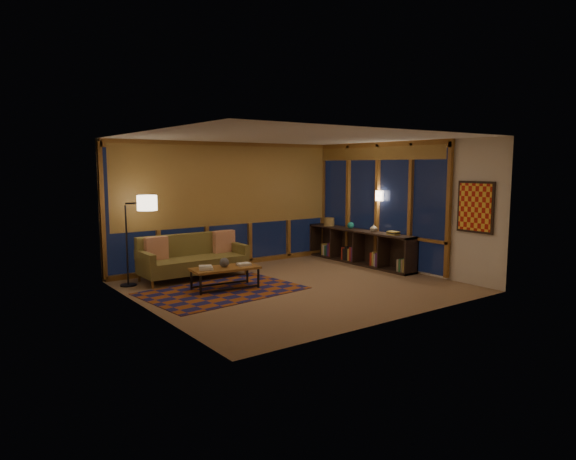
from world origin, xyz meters
TOP-DOWN VIEW (x-y plane):
  - floor at (0.00, 0.00)m, footprint 5.50×5.00m
  - ceiling at (0.00, 0.00)m, footprint 5.50×5.00m
  - walls at (0.00, 0.00)m, footprint 5.51×5.01m
  - window_wall_back at (0.00, 2.43)m, footprint 5.30×0.16m
  - window_wall_right at (2.68, 0.60)m, footprint 0.16×3.70m
  - wall_art at (2.71, -1.85)m, footprint 0.06×0.74m
  - wall_sconce at (2.62, 0.45)m, footprint 0.12×0.18m
  - sofa at (-1.20, 1.70)m, footprint 2.05×0.83m
  - pillow_left at (-1.89, 1.88)m, footprint 0.45×0.16m
  - pillow_right at (-0.43, 1.89)m, footprint 0.47×0.17m
  - area_rug at (-1.25, 0.46)m, footprint 2.83×2.04m
  - coffee_table at (-1.14, 0.56)m, footprint 1.25×0.67m
  - book_stack_a at (-1.51, 0.57)m, footprint 0.29×0.27m
  - book_stack_b at (-0.78, 0.52)m, footprint 0.24×0.20m
  - ceramic_pot at (-1.14, 0.58)m, footprint 0.17×0.17m
  - floor_lamp at (-2.45, 1.86)m, footprint 0.63×0.49m
  - bookshelf at (2.49, 0.92)m, footprint 0.40×3.07m
  - basket at (2.47, 1.94)m, footprint 0.28×0.28m
  - teal_bowl at (2.49, 1.21)m, footprint 0.15×0.15m
  - vase at (2.49, 0.47)m, footprint 0.20×0.20m
  - shelf_book_stack at (2.49, -0.09)m, footprint 0.17×0.22m

SIDE VIEW (x-z plane):
  - floor at x=0.00m, z-range -0.01..0.01m
  - area_rug at x=-1.25m, z-range 0.00..0.01m
  - coffee_table at x=-1.14m, z-range 0.00..0.40m
  - bookshelf at x=2.49m, z-range 0.00..0.77m
  - sofa at x=-1.20m, z-range 0.00..0.84m
  - book_stack_b at x=-0.78m, z-range 0.40..0.44m
  - book_stack_a at x=-1.51m, z-range 0.40..0.47m
  - ceramic_pot at x=-1.14m, z-range 0.40..0.57m
  - pillow_left at x=-1.89m, z-range 0.42..0.86m
  - pillow_right at x=-0.43m, z-range 0.42..0.88m
  - shelf_book_stack at x=2.49m, z-range 0.77..0.83m
  - floor_lamp at x=-2.45m, z-range 0.00..1.67m
  - teal_bowl at x=2.49m, z-range 0.77..0.92m
  - vase at x=2.49m, z-range 0.77..0.94m
  - basket at x=2.47m, z-range 0.77..0.96m
  - walls at x=0.00m, z-range 0.00..2.70m
  - window_wall_back at x=0.00m, z-range 0.05..2.65m
  - window_wall_right at x=2.68m, z-range 0.05..2.65m
  - wall_art at x=2.71m, z-range 0.98..1.92m
  - wall_sconce at x=2.62m, z-range 1.44..1.66m
  - ceiling at x=0.00m, z-range 2.70..2.71m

